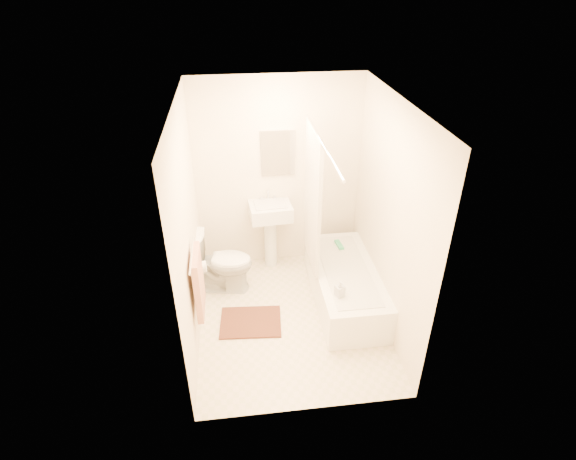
{
  "coord_description": "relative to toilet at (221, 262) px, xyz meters",
  "views": [
    {
      "loc": [
        -0.51,
        -3.76,
        3.43
      ],
      "look_at": [
        0.0,
        0.25,
        1.0
      ],
      "focal_mm": 28.0,
      "sensor_mm": 36.0,
      "label": 1
    }
  ],
  "objects": [
    {
      "name": "sink",
      "position": [
        0.63,
        0.4,
        0.12
      ],
      "size": [
        0.53,
        0.44,
        0.98
      ],
      "primitive_type": null,
      "rotation": [
        0.0,
        0.0,
        0.07
      ],
      "color": "silver",
      "rests_on": "floor"
    },
    {
      "name": "wall_left",
      "position": [
        -0.25,
        -0.66,
        0.83
      ],
      "size": [
        0.02,
        2.4,
        2.4
      ],
      "primitive_type": "cube",
      "color": "beige",
      "rests_on": "ground"
    },
    {
      "name": "toilet",
      "position": [
        0.0,
        0.0,
        0.0
      ],
      "size": [
        0.81,
        0.54,
        0.74
      ],
      "primitive_type": "imported",
      "rotation": [
        0.0,
        0.0,
        1.41
      ],
      "color": "white",
      "rests_on": "floor"
    },
    {
      "name": "curtain_rod",
      "position": [
        1.05,
        -0.56,
        1.63
      ],
      "size": [
        0.03,
        1.7,
        0.03
      ],
      "primitive_type": "cylinder",
      "rotation": [
        1.57,
        0.0,
        0.0
      ],
      "color": "silver",
      "rests_on": "wall_back"
    },
    {
      "name": "wall_back",
      "position": [
        0.75,
        0.54,
        0.83
      ],
      "size": [
        2.0,
        0.02,
        2.4
      ],
      "primitive_type": "cube",
      "color": "beige",
      "rests_on": "ground"
    },
    {
      "name": "towel",
      "position": [
        -0.18,
        -0.91,
        0.41
      ],
      "size": [
        0.06,
        0.45,
        0.66
      ],
      "primitive_type": "cube",
      "color": "#CC7266",
      "rests_on": "towel_bar"
    },
    {
      "name": "floor",
      "position": [
        0.75,
        -0.66,
        -0.37
      ],
      "size": [
        2.4,
        2.4,
        0.0
      ],
      "primitive_type": "plane",
      "color": "beige",
      "rests_on": "ground"
    },
    {
      "name": "toilet_paper",
      "position": [
        -0.18,
        -0.54,
        0.33
      ],
      "size": [
        0.11,
        0.12,
        0.12
      ],
      "primitive_type": "cylinder",
      "rotation": [
        0.0,
        1.57,
        0.0
      ],
      "color": "white",
      "rests_on": "wall_left"
    },
    {
      "name": "soap_bottle",
      "position": [
        1.23,
        -0.87,
        0.17
      ],
      "size": [
        0.11,
        0.12,
        0.19
      ],
      "primitive_type": "imported",
      "rotation": [
        0.0,
        0.0,
        0.42
      ],
      "color": "silver",
      "rests_on": "bathtub"
    },
    {
      "name": "mirror",
      "position": [
        0.75,
        0.52,
        1.13
      ],
      "size": [
        0.4,
        0.03,
        0.55
      ],
      "primitive_type": "cube",
      "color": "white",
      "rests_on": "wall_back"
    },
    {
      "name": "bathtub",
      "position": [
        1.41,
        -0.42,
        -0.15
      ],
      "size": [
        0.69,
        1.57,
        0.44
      ],
      "primitive_type": null,
      "color": "white",
      "rests_on": "floor"
    },
    {
      "name": "scrub_brush",
      "position": [
        1.44,
        0.05,
        0.09
      ],
      "size": [
        0.08,
        0.2,
        0.04
      ],
      "primitive_type": "cube",
      "rotation": [
        0.0,
        0.0,
        0.12
      ],
      "color": "#38B070",
      "rests_on": "bathtub"
    },
    {
      "name": "shower_curtain",
      "position": [
        1.05,
        -0.16,
        0.85
      ],
      "size": [
        0.04,
        0.8,
        1.55
      ],
      "primitive_type": "cube",
      "color": "silver",
      "rests_on": "curtain_rod"
    },
    {
      "name": "wall_right",
      "position": [
        1.75,
        -0.66,
        0.83
      ],
      "size": [
        0.02,
        2.4,
        2.4
      ],
      "primitive_type": "cube",
      "color": "beige",
      "rests_on": "ground"
    },
    {
      "name": "towel_bar",
      "position": [
        -0.21,
        -0.91,
        0.73
      ],
      "size": [
        0.02,
        0.6,
        0.02
      ],
      "primitive_type": "cylinder",
      "rotation": [
        1.57,
        0.0,
        0.0
      ],
      "color": "silver",
      "rests_on": "wall_left"
    },
    {
      "name": "bath_mat",
      "position": [
        0.3,
        -0.68,
        -0.36
      ],
      "size": [
        0.7,
        0.55,
        0.02
      ],
      "primitive_type": "cube",
      "rotation": [
        0.0,
        0.0,
        -0.08
      ],
      "color": "#491F19",
      "rests_on": "floor"
    },
    {
      "name": "ceiling",
      "position": [
        0.75,
        -0.66,
        2.03
      ],
      "size": [
        2.4,
        2.4,
        0.0
      ],
      "primitive_type": "plane",
      "color": "white",
      "rests_on": "ground"
    }
  ]
}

